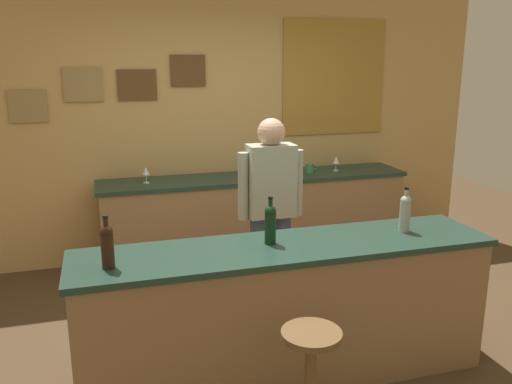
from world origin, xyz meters
name	(u,v)px	position (x,y,z in m)	size (l,w,h in m)	color
ground_plane	(267,344)	(0.00, 0.00, 0.00)	(10.00, 10.00, 0.00)	#4C3823
back_wall	(210,122)	(0.02, 2.03, 1.42)	(6.00, 0.09, 2.80)	tan
bar_counter	(286,312)	(0.00, -0.40, 0.46)	(2.66, 0.60, 0.92)	olive
side_counter	(256,218)	(0.40, 1.65, 0.45)	(3.13, 0.56, 0.90)	olive
bartender	(271,206)	(0.16, 0.41, 0.94)	(0.52, 0.21, 1.62)	#384766
bar_stool	(311,369)	(-0.10, -1.05, 0.46)	(0.32, 0.32, 0.68)	brown
wine_bottle_a	(107,245)	(-1.08, -0.47, 1.06)	(0.07, 0.07, 0.31)	black
wine_bottle_b	(270,223)	(-0.10, -0.35, 1.06)	(0.07, 0.07, 0.31)	black
wine_bottle_c	(405,212)	(0.84, -0.37, 1.06)	(0.07, 0.07, 0.31)	#999E99
wine_glass_a	(146,172)	(-0.69, 1.65, 1.01)	(0.07, 0.07, 0.16)	silver
wine_glass_b	(271,166)	(0.53, 1.58, 1.01)	(0.07, 0.07, 0.16)	silver
wine_glass_c	(286,162)	(0.75, 1.72, 1.01)	(0.07, 0.07, 0.16)	silver
wine_glass_d	(336,160)	(1.28, 1.66, 1.01)	(0.07, 0.07, 0.16)	silver
coffee_mug	(310,168)	(0.98, 1.64, 0.95)	(0.12, 0.08, 0.09)	#338C4C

